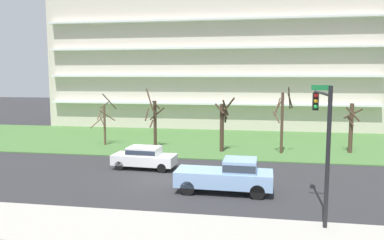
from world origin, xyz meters
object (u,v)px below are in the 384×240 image
object	(u,v)px
tree_left	(154,121)
traffic_signal_mast	(323,129)
tree_far_left	(104,121)
pickup_blue_center_left	(228,175)
sedan_white_near_left	(144,157)
tree_right	(282,119)
tree_center	(223,123)
tree_far_right	(351,126)

from	to	relation	value
tree_left	traffic_signal_mast	size ratio (longest dim) A/B	0.88
tree_far_left	pickup_blue_center_left	xyz separation A→B (m)	(12.45, -12.47, -1.26)
tree_left	traffic_signal_mast	distance (m)	19.36
tree_left	sedan_white_near_left	size ratio (longest dim) A/B	1.19
sedan_white_near_left	pickup_blue_center_left	size ratio (longest dim) A/B	0.83
tree_right	tree_left	bearing A→B (deg)	176.62
tree_far_left	tree_center	bearing A→B (deg)	-6.33
tree_center	tree_right	distance (m)	4.96
tree_far_right	pickup_blue_center_left	world-z (taller)	tree_far_right
tree_center	pickup_blue_center_left	size ratio (longest dim) A/B	0.86
tree_center	tree_far_right	xyz separation A→B (m)	(10.64, 1.20, -0.17)
tree_center	sedan_white_near_left	size ratio (longest dim) A/B	1.04
tree_far_left	sedan_white_near_left	bearing A→B (deg)	-51.99
tree_right	tree_center	bearing A→B (deg)	-179.27
sedan_white_near_left	tree_left	bearing A→B (deg)	-76.80
traffic_signal_mast	tree_far_right	bearing A→B (deg)	72.68
tree_far_left	tree_left	distance (m)	4.97
tree_far_left	traffic_signal_mast	size ratio (longest dim) A/B	0.80
traffic_signal_mast	tree_right	bearing A→B (deg)	93.32
tree_far_right	pickup_blue_center_left	distance (m)	15.59
sedan_white_near_left	traffic_signal_mast	bearing A→B (deg)	147.66
tree_center	tree_right	world-z (taller)	tree_right
tree_right	tree_far_right	distance (m)	5.85
tree_left	tree_right	bearing A→B (deg)	-3.38
tree_far_left	sedan_white_near_left	size ratio (longest dim) A/B	1.09
tree_far_right	traffic_signal_mast	xyz separation A→B (m)	(-4.87, -15.61, 1.85)
tree_far_left	tree_far_right	world-z (taller)	tree_far_left
tree_left	tree_far_right	size ratio (longest dim) A/B	1.27
traffic_signal_mast	tree_far_left	bearing A→B (deg)	137.22
tree_center	tree_far_right	world-z (taller)	tree_center
tree_far_left	tree_right	xyz separation A→B (m)	(16.07, -1.17, 0.68)
tree_left	sedan_white_near_left	world-z (taller)	tree_left
tree_far_left	tree_center	size ratio (longest dim) A/B	1.05
tree_center	traffic_signal_mast	bearing A→B (deg)	-68.17
traffic_signal_mast	tree_left	bearing A→B (deg)	128.34
pickup_blue_center_left	tree_right	bearing A→B (deg)	73.62
tree_left	tree_far_right	xyz separation A→B (m)	(16.83, 0.48, -0.18)
tree_left	tree_center	world-z (taller)	tree_left
tree_far_right	tree_left	bearing A→B (deg)	-178.38
pickup_blue_center_left	traffic_signal_mast	bearing A→B (deg)	-34.12
tree_left	pickup_blue_center_left	world-z (taller)	tree_left
tree_far_right	sedan_white_near_left	bearing A→B (deg)	-152.99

